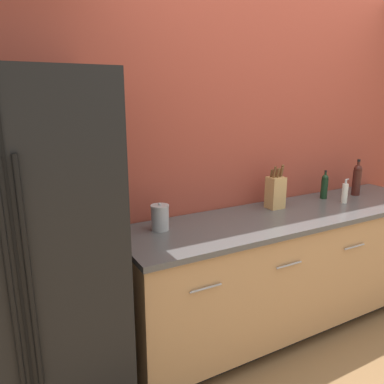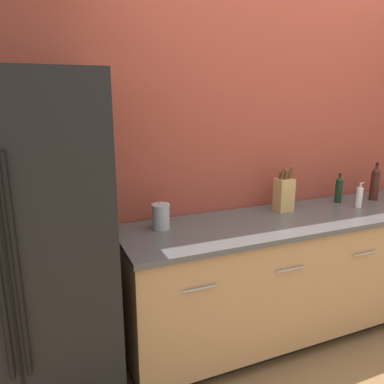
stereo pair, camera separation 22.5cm
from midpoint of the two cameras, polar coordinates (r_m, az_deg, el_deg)
name	(u,v)px [view 2 (the right image)]	position (r m, az deg, el deg)	size (l,w,h in m)	color
wall_back	(268,154)	(2.90, 13.76, 5.62)	(10.00, 0.05, 2.60)	#993D2D
counter_unit	(295,274)	(2.93, 17.59, -11.81)	(2.54, 0.64, 0.91)	black
refrigerator	(14,259)	(2.08, -22.73, -9.43)	(0.94, 0.73, 1.85)	black
knife_block	(284,194)	(2.80, 16.11, -0.29)	(0.14, 0.10, 0.32)	tan
wine_bottle	(375,183)	(3.36, 27.87, 1.17)	(0.07, 0.07, 0.30)	#3D1914
soap_dispenser	(359,197)	(3.09, 26.08, -0.75)	(0.05, 0.05, 0.19)	silver
oil_bottle	(339,189)	(3.16, 23.39, 0.35)	(0.05, 0.05, 0.23)	black
steel_canister	(161,216)	(2.34, -2.04, -3.77)	(0.11, 0.11, 0.18)	#A3A3A5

